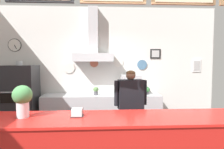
{
  "coord_description": "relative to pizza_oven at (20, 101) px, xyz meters",
  "views": [
    {
      "loc": [
        -0.17,
        -2.71,
        1.72
      ],
      "look_at": [
        0.03,
        0.77,
        1.49
      ],
      "focal_mm": 32.36,
      "sensor_mm": 36.0,
      "label": 1
    }
  ],
  "objects": [
    {
      "name": "back_prep_counter",
      "position": [
        1.86,
        0.2,
        -0.37
      ],
      "size": [
        2.81,
        0.64,
        0.91
      ],
      "color": "#B7BABF",
      "rests_on": "ground_plane"
    },
    {
      "name": "pizza_oven",
      "position": [
        0.0,
        0.0,
        0.0
      ],
      "size": [
        0.73,
        0.68,
        1.72
      ],
      "color": "#232326",
      "rests_on": "ground_plane"
    },
    {
      "name": "espresso_machine",
      "position": [
        2.56,
        0.18,
        0.33
      ],
      "size": [
        0.45,
        0.48,
        0.47
      ],
      "color": "silver",
      "rests_on": "back_prep_counter"
    },
    {
      "name": "shop_worker",
      "position": [
        2.37,
        -1.03,
        0.01
      ],
      "size": [
        0.61,
        0.27,
        1.55
      ],
      "rotation": [
        0.0,
        0.0,
        3.26
      ],
      "color": "#232328",
      "rests_on": "ground_plane"
    },
    {
      "name": "basil_vase",
      "position": [
        0.89,
        -2.19,
        0.45
      ],
      "size": [
        0.23,
        0.23,
        0.39
      ],
      "color": "silver",
      "rests_on": "service_counter"
    },
    {
      "name": "potted_thyme",
      "position": [
        1.71,
        0.17,
        0.2
      ],
      "size": [
        0.13,
        0.13,
        0.19
      ],
      "color": "#4C4C51",
      "rests_on": "back_prep_counter"
    },
    {
      "name": "potted_oregano",
      "position": [
        2.95,
        0.18,
        0.2
      ],
      "size": [
        0.15,
        0.15,
        0.19
      ],
      "color": "#4C4C51",
      "rests_on": "back_prep_counter"
    },
    {
      "name": "back_wall_assembly",
      "position": [
        1.97,
        0.47,
        0.82
      ],
      "size": [
        5.61,
        2.66,
        3.09
      ],
      "color": "#9E9E99",
      "rests_on": "ground_plane"
    },
    {
      "name": "napkin_holder",
      "position": [
        1.53,
        -2.18,
        0.27
      ],
      "size": [
        0.15,
        0.15,
        0.11
      ],
      "color": "#262628",
      "rests_on": "service_counter"
    }
  ]
}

